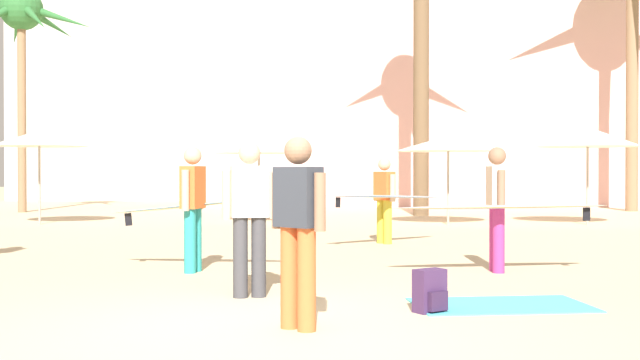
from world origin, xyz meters
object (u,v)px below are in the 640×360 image
Objects in this scene: cafe_umbrella_0 at (259,143)px; person_far_right at (499,205)px; person_far_left at (298,224)px; beach_towel at (501,305)px; palm_tree_center at (22,24)px; person_near_right at (385,197)px; backpack at (430,292)px; person_mid_center at (194,204)px; person_mid_left at (250,212)px; cafe_umbrella_2 at (448,143)px; cafe_umbrella_1 at (588,137)px; cafe_umbrella_3 at (39,138)px.

person_far_right is at bearing -69.03° from cafe_umbrella_0.
person_far_left is at bearing 54.86° from person_far_right.
beach_towel is (3.29, -12.65, -2.10)m from cafe_umbrella_0.
cafe_umbrella_0 is at bearing -33.10° from palm_tree_center.
palm_tree_center is at bearing 146.90° from cafe_umbrella_0.
person_far_left is at bearing -133.49° from person_near_right.
backpack is 4.23m from person_mid_center.
backpack is 0.25× the size of person_mid_left.
cafe_umbrella_2 is 1.56× the size of beach_towel.
person_mid_center is 1.56× the size of person_far_left.
cafe_umbrella_1 reaches higher than person_mid_center.
person_near_right is 7.94m from person_far_left.
person_near_right is (-5.67, -5.13, -1.35)m from cafe_umbrella_1.
person_far_left is (-2.05, -1.16, 0.91)m from beach_towel.
cafe_umbrella_2 is at bearing -1.31° from cafe_umbrella_3.
backpack is (2.51, -13.02, -1.90)m from cafe_umbrella_0.
beach_towel is at bearing 161.33° from person_far_left.
cafe_umbrella_3 is at bearing -174.71° from cafe_umbrella_0.
person_mid_left is at bearing -61.50° from cafe_umbrella_3.
cafe_umbrella_1 is 10.38m from person_far_right.
cafe_umbrella_2 is 1.64× the size of person_far_left.
palm_tree_center is 10.62m from cafe_umbrella_0.
person_near_right is (-1.14, 4.12, -0.03)m from person_far_right.
cafe_umbrella_2 is 1.11× the size of person_near_right.
backpack is at bearing -57.03° from cafe_umbrella_3.
cafe_umbrella_2 is at bearing -153.74° from person_far_left.
beach_towel is at bearing -114.69° from person_mid_left.
palm_tree_center reaches higher than cafe_umbrella_2.
cafe_umbrella_0 is 0.95× the size of person_mid_center.
cafe_umbrella_1 is 13.03m from beach_towel.
cafe_umbrella_2 is (4.88, -0.76, -0.03)m from cafe_umbrella_0.
cafe_umbrella_2 is 9.50m from person_far_right.
person_mid_left is at bearing -120.35° from person_far_left.
person_far_left reaches higher than person_near_right.
person_mid_left is (-3.20, -1.96, 0.01)m from person_far_right.
palm_tree_center reaches higher than cafe_umbrella_1.
palm_tree_center reaches higher than person_far_right.
person_mid_center is at bearing -117.40° from person_far_left.
person_far_right is 1.20× the size of person_near_right.
person_near_right is at bearing 145.70° from backpack.
person_far_left reaches higher than backpack.
cafe_umbrella_3 is 1.46× the size of person_far_left.
cafe_umbrella_3 is 15.00m from person_far_left.
person_far_right is 1.78× the size of person_far_left.
person_far_right reaches higher than beach_towel.
person_far_right is (9.48, -9.62, -1.29)m from cafe_umbrella_3.
person_mid_left is at bearing 32.05° from person_far_right.
palm_tree_center is 4.45× the size of person_far_left.
beach_towel is 0.67× the size of person_mid_center.
cafe_umbrella_0 is at bearing -9.22° from person_mid_left.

